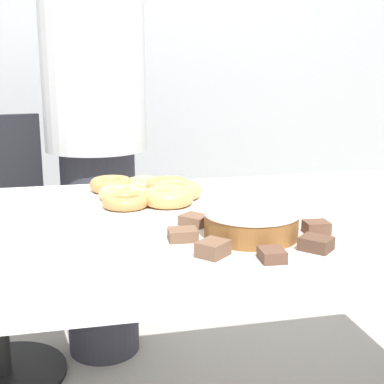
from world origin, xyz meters
TOP-DOWN VIEW (x-y plane):
  - wall_back at (0.00, 1.51)m, footprint 8.00×0.05m
  - table at (0.00, 0.00)m, footprint 1.78×0.82m
  - person_standing at (-0.19, 0.80)m, footprint 0.36×0.36m
  - plate_cake at (0.05, -0.18)m, footprint 0.35×0.35m
  - plate_donuts at (-0.10, 0.18)m, footprint 0.35×0.35m
  - frosted_cake at (0.05, -0.18)m, footprint 0.18×0.18m
  - lamington_0 at (0.04, -0.31)m, footprint 0.04×0.05m
  - lamington_1 at (0.14, -0.28)m, footprint 0.07×0.07m
  - lamington_2 at (0.18, -0.19)m, footprint 0.05×0.04m
  - lamington_3 at (0.15, -0.09)m, footprint 0.06×0.06m
  - lamington_4 at (0.06, -0.05)m, footprint 0.04×0.05m
  - lamington_5 at (-0.04, -0.08)m, footprint 0.07×0.07m
  - lamington_6 at (-0.08, -0.17)m, footprint 0.06×0.05m
  - lamington_7 at (-0.05, -0.27)m, footprint 0.07×0.07m
  - donut_0 at (-0.10, 0.18)m, footprint 0.11×0.11m
  - donut_1 at (-0.18, 0.26)m, footprint 0.11×0.11m
  - donut_2 at (-0.17, 0.18)m, footprint 0.11×0.11m
  - donut_3 at (-0.16, 0.09)m, footprint 0.11×0.11m
  - donut_4 at (-0.06, 0.09)m, footprint 0.12×0.12m
  - donut_5 at (-0.03, 0.15)m, footprint 0.12×0.12m
  - donut_6 at (-0.04, 0.22)m, footprint 0.12×0.12m
  - donut_7 at (-0.09, 0.27)m, footprint 0.10×0.10m

SIDE VIEW (x-z plane):
  - table at x=0.00m, z-range 0.29..1.03m
  - plate_cake at x=0.05m, z-range 0.74..0.75m
  - plate_donuts at x=-0.10m, z-range 0.74..0.75m
  - lamington_0 at x=0.04m, z-range 0.75..0.77m
  - lamington_5 at x=-0.04m, z-range 0.75..0.77m
  - lamington_6 at x=-0.08m, z-range 0.75..0.77m
  - lamington_1 at x=0.14m, z-range 0.75..0.78m
  - lamington_2 at x=0.18m, z-range 0.75..0.78m
  - lamington_4 at x=0.06m, z-range 0.75..0.78m
  - lamington_3 at x=0.15m, z-range 0.75..0.78m
  - lamington_7 at x=-0.05m, z-range 0.75..0.78m
  - donut_2 at x=-0.17m, z-range 0.75..0.78m
  - donut_7 at x=-0.09m, z-range 0.75..0.78m
  - donut_3 at x=-0.16m, z-range 0.75..0.78m
  - donut_0 at x=-0.10m, z-range 0.75..0.78m
  - donut_6 at x=-0.04m, z-range 0.75..0.79m
  - donut_1 at x=-0.18m, z-range 0.75..0.79m
  - donut_5 at x=-0.03m, z-range 0.75..0.79m
  - donut_4 at x=-0.06m, z-range 0.75..0.79m
  - frosted_cake at x=0.05m, z-range 0.75..0.81m
  - person_standing at x=-0.19m, z-range 0.04..1.64m
  - wall_back at x=0.00m, z-range 0.00..2.60m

